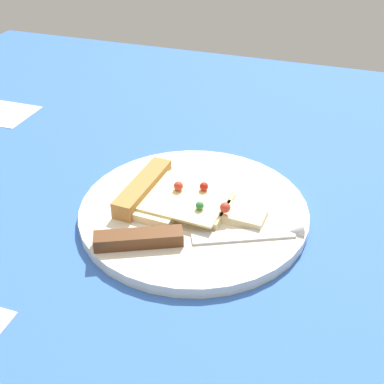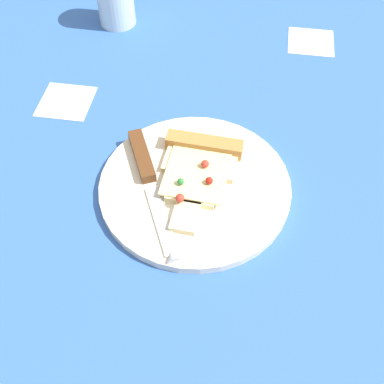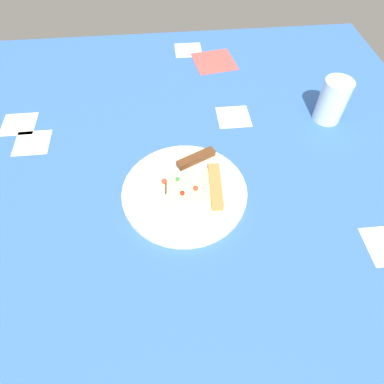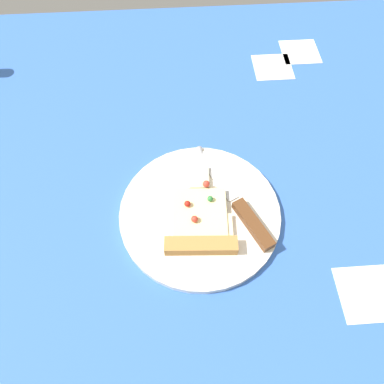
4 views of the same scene
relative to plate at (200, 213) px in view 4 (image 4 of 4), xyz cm
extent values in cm
cube|color=#3360B7|center=(3.07, 7.40, -2.19)|extent=(134.52, 134.52, 3.00)
cube|color=white|center=(-38.37, 20.57, -0.79)|extent=(9.00, 9.00, 0.20)
cube|color=white|center=(-43.42, 28.35, -0.79)|extent=(9.00, 9.00, 0.20)
cube|color=white|center=(16.00, 25.49, -0.79)|extent=(9.00, 9.00, 0.20)
cylinder|color=silver|center=(0.00, 0.00, 0.00)|extent=(28.60, 28.60, 1.39)
cube|color=beige|center=(3.99, -0.24, 1.19)|extent=(6.65, 11.34, 1.00)
cube|color=beige|center=(-1.50, 0.09, 1.19)|extent=(6.02, 7.52, 1.00)
cube|color=beige|center=(-6.49, 0.39, 1.19)|extent=(5.41, 3.90, 1.00)
cube|color=#F2E099|center=(1.00, -0.06, 1.84)|extent=(10.53, 9.78, 0.30)
cube|color=#B27A3D|center=(6.99, -0.42, 1.79)|extent=(3.31, 12.13, 2.20)
sphere|color=red|center=(2.44, -1.15, 2.59)|extent=(1.19, 1.19, 1.19)
sphere|color=red|center=(-4.42, 1.47, 2.63)|extent=(1.28, 1.28, 1.28)
sphere|color=#2D7A38|center=(-1.39, 1.89, 2.50)|extent=(1.02, 1.02, 1.02)
sphere|color=#B21E14|center=(-0.63, -2.17, 2.54)|extent=(1.10, 1.10, 1.10)
cube|color=silver|center=(-7.27, 3.67, 0.84)|extent=(11.70, 6.95, 0.30)
cone|color=silver|center=(-12.70, 1.11, 0.84)|extent=(2.66, 2.66, 2.00)
cube|color=#593319|center=(3.57, 8.81, 1.49)|extent=(9.98, 6.27, 1.60)
camera|label=1|loc=(-16.20, 48.26, 37.66)|focal=47.05mm
camera|label=2|loc=(-42.43, -6.08, 54.35)|focal=43.22mm
camera|label=3|loc=(-2.73, -44.82, 59.54)|focal=30.40mm
camera|label=4|loc=(29.33, -3.44, 56.13)|focal=33.11mm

